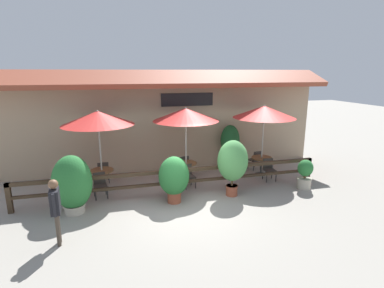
# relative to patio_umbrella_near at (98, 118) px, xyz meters

# --- Properties ---
(ground_plane) EXTENTS (60.00, 60.00, 0.00)m
(ground_plane) POSITION_rel_patio_umbrella_near_xyz_m (2.49, -2.27, -2.60)
(ground_plane) COLOR gray
(building_facade) EXTENTS (14.28, 1.49, 4.23)m
(building_facade) POSITION_rel_patio_umbrella_near_xyz_m (2.49, 1.83, -0.44)
(building_facade) COLOR tan
(building_facade) RESTS_ON ground
(patio_railing) EXTENTS (10.40, 0.14, 0.95)m
(patio_railing) POSITION_rel_patio_umbrella_near_xyz_m (2.49, -1.22, -1.91)
(patio_railing) COLOR #3D2D1E
(patio_railing) RESTS_ON ground
(patio_umbrella_near) EXTENTS (2.47, 2.47, 2.88)m
(patio_umbrella_near) POSITION_rel_patio_umbrella_near_xyz_m (0.00, 0.00, 0.00)
(patio_umbrella_near) COLOR #B7B2A8
(patio_umbrella_near) RESTS_ON ground
(dining_table_near) EXTENTS (0.83, 0.83, 0.74)m
(dining_table_near) POSITION_rel_patio_umbrella_near_xyz_m (0.00, -0.00, -2.02)
(dining_table_near) COLOR brown
(dining_table_near) RESTS_ON ground
(chair_near_streetside) EXTENTS (0.48, 0.48, 0.84)m
(chair_near_streetside) POSITION_rel_patio_umbrella_near_xyz_m (-0.06, -0.68, -2.13)
(chair_near_streetside) COLOR #332D28
(chair_near_streetside) RESTS_ON ground
(chair_near_wallside) EXTENTS (0.46, 0.46, 0.84)m
(chair_near_wallside) POSITION_rel_patio_umbrella_near_xyz_m (0.02, 0.68, -2.13)
(chair_near_wallside) COLOR #332D28
(chair_near_wallside) RESTS_ON ground
(patio_umbrella_middle) EXTENTS (2.47, 2.47, 2.88)m
(patio_umbrella_middle) POSITION_rel_patio_umbrella_near_xyz_m (3.11, 0.07, 0.00)
(patio_umbrella_middle) COLOR #B7B2A8
(patio_umbrella_middle) RESTS_ON ground
(dining_table_middle) EXTENTS (0.83, 0.83, 0.74)m
(dining_table_middle) POSITION_rel_patio_umbrella_near_xyz_m (3.11, 0.07, -2.02)
(dining_table_middle) COLOR brown
(dining_table_middle) RESTS_ON ground
(chair_middle_streetside) EXTENTS (0.48, 0.48, 0.84)m
(chair_middle_streetside) POSITION_rel_patio_umbrella_near_xyz_m (3.03, -0.56, -2.13)
(chair_middle_streetside) COLOR #332D28
(chair_middle_streetside) RESTS_ON ground
(chair_middle_wallside) EXTENTS (0.51, 0.51, 0.84)m
(chair_middle_wallside) POSITION_rel_patio_umbrella_near_xyz_m (3.14, 0.70, -2.13)
(chair_middle_wallside) COLOR #332D28
(chair_middle_wallside) RESTS_ON ground
(patio_umbrella_far) EXTENTS (2.47, 2.47, 2.88)m
(patio_umbrella_far) POSITION_rel_patio_umbrella_near_xyz_m (6.28, 0.00, 0.00)
(patio_umbrella_far) COLOR #B7B2A8
(patio_umbrella_far) RESTS_ON ground
(dining_table_far) EXTENTS (0.83, 0.83, 0.74)m
(dining_table_far) POSITION_rel_patio_umbrella_near_xyz_m (6.28, 0.00, -2.02)
(dining_table_far) COLOR brown
(dining_table_far) RESTS_ON ground
(chair_far_streetside) EXTENTS (0.46, 0.46, 0.84)m
(chair_far_streetside) POSITION_rel_patio_umbrella_near_xyz_m (6.27, -0.65, -2.13)
(chair_far_streetside) COLOR #332D28
(chair_far_streetside) RESTS_ON ground
(chair_far_wallside) EXTENTS (0.51, 0.51, 0.84)m
(chair_far_wallside) POSITION_rel_patio_umbrella_near_xyz_m (6.34, 0.65, -2.13)
(chair_far_wallside) COLOR #332D28
(chair_far_wallside) RESTS_ON ground
(potted_plant_broad_leaf) EXTENTS (1.04, 0.94, 1.94)m
(potted_plant_broad_leaf) POSITION_rel_patio_umbrella_near_xyz_m (4.30, -1.69, -1.41)
(potted_plant_broad_leaf) COLOR #9E4C33
(potted_plant_broad_leaf) RESTS_ON ground
(potted_plant_tall_tropical) EXTENTS (0.56, 0.52, 1.07)m
(potted_plant_tall_tropical) POSITION_rel_patio_umbrella_near_xyz_m (7.09, -1.77, -2.04)
(potted_plant_tall_tropical) COLOR #B7AD99
(potted_plant_tall_tropical) RESTS_ON ground
(potted_plant_corner_fern) EXTENTS (1.15, 1.03, 1.79)m
(potted_plant_corner_fern) POSITION_rel_patio_umbrella_near_xyz_m (-0.78, -1.70, -1.68)
(potted_plant_corner_fern) COLOR #B7AD99
(potted_plant_corner_fern) RESTS_ON ground
(potted_plant_small_flowering) EXTENTS (0.99, 0.89, 1.54)m
(potted_plant_small_flowering) POSITION_rel_patio_umbrella_near_xyz_m (2.28, -1.72, -1.75)
(potted_plant_small_flowering) COLOR #9E4C33
(potted_plant_small_flowering) RESTS_ON ground
(potted_plant_entrance_palm) EXTENTS (0.84, 0.75, 1.90)m
(potted_plant_entrance_palm) POSITION_rel_patio_umbrella_near_xyz_m (5.40, 1.28, -1.49)
(potted_plant_entrance_palm) COLOR #9E4C33
(potted_plant_entrance_palm) RESTS_ON ground
(pedestrian) EXTENTS (0.24, 0.59, 1.69)m
(pedestrian) POSITION_rel_patio_umbrella_near_xyz_m (-0.96, -3.40, -1.52)
(pedestrian) COLOR #42382D
(pedestrian) RESTS_ON ground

